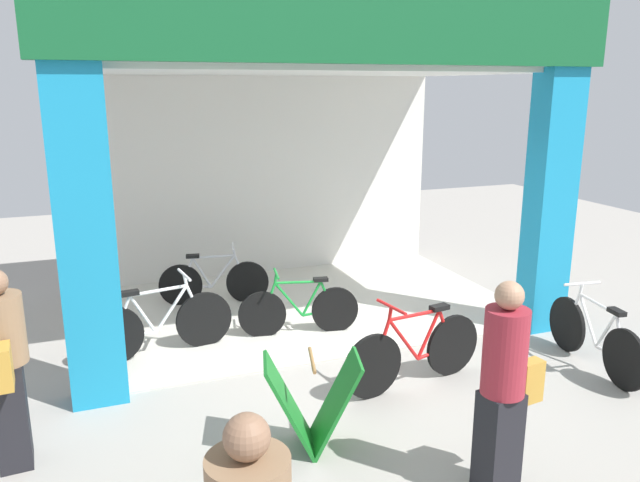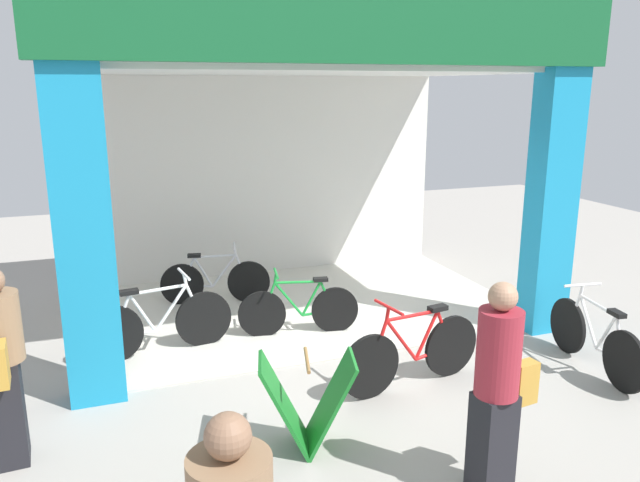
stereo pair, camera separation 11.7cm
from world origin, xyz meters
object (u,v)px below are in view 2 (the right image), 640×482
at_px(pedestrian_1, 497,389).
at_px(bicycle_inside_1, 215,281).
at_px(bicycle_inside_0, 159,323).
at_px(sandwich_board_sign, 307,403).
at_px(bicycle_inside_2, 299,309).
at_px(pedestrian_3, 2,364).
at_px(bicycle_parked_0, 413,352).
at_px(bicycle_parked_1, 595,339).

bearing_deg(pedestrian_1, bicycle_inside_1, 103.55).
xyz_separation_m(bicycle_inside_0, sandwich_board_sign, (0.97, -2.34, 0.04)).
xyz_separation_m(bicycle_inside_2, pedestrian_1, (0.41, -3.39, 0.53)).
relative_size(bicycle_inside_1, sandwich_board_sign, 1.67).
xyz_separation_m(sandwich_board_sign, pedestrian_3, (-2.32, 0.61, 0.45)).
bearing_deg(bicycle_parked_0, bicycle_inside_0, 144.48).
distance_m(bicycle_inside_0, bicycle_inside_2, 1.66).
bearing_deg(bicycle_inside_0, pedestrian_3, -127.83).
bearing_deg(bicycle_inside_2, pedestrian_3, -150.02).
relative_size(bicycle_inside_2, bicycle_parked_1, 0.92).
distance_m(sandwich_board_sign, pedestrian_3, 2.44).
height_order(bicycle_inside_2, bicycle_parked_1, bicycle_parked_1).
bearing_deg(bicycle_inside_1, sandwich_board_sign, -89.00).
bearing_deg(bicycle_inside_2, bicycle_inside_1, 117.47).
bearing_deg(bicycle_inside_1, pedestrian_1, -76.45).
relative_size(bicycle_parked_1, sandwich_board_sign, 1.79).
relative_size(bicycle_inside_0, pedestrian_3, 1.02).
relative_size(bicycle_inside_0, bicycle_inside_2, 1.14).
bearing_deg(pedestrian_1, bicycle_inside_2, 96.90).
distance_m(bicycle_parked_0, bicycle_parked_1, 2.03).
height_order(sandwich_board_sign, pedestrian_1, pedestrian_1).
relative_size(bicycle_inside_1, pedestrian_3, 0.91).
bearing_deg(pedestrian_1, bicycle_parked_1, 31.59).
xyz_separation_m(bicycle_inside_0, bicycle_parked_1, (4.33, -2.00, -0.02)).
height_order(bicycle_inside_0, bicycle_parked_0, bicycle_inside_0).
height_order(bicycle_inside_0, bicycle_inside_1, bicycle_inside_0).
bearing_deg(bicycle_inside_1, bicycle_inside_0, -121.83).
xyz_separation_m(bicycle_inside_2, bicycle_parked_1, (2.66, -2.00, 0.03)).
distance_m(bicycle_inside_2, bicycle_parked_1, 3.33).
height_order(bicycle_parked_1, pedestrian_1, pedestrian_1).
relative_size(bicycle_parked_0, bicycle_parked_1, 1.04).
height_order(bicycle_parked_1, sandwich_board_sign, bicycle_parked_1).
height_order(bicycle_inside_2, pedestrian_3, pedestrian_3).
distance_m(bicycle_inside_1, pedestrian_1, 5.01).
xyz_separation_m(bicycle_parked_1, pedestrian_3, (-5.67, 0.27, 0.51)).
xyz_separation_m(pedestrian_1, pedestrian_3, (-3.42, 1.65, 0.01)).
distance_m(bicycle_parked_1, sandwich_board_sign, 3.37).
bearing_deg(pedestrian_3, bicycle_inside_2, 29.98).
bearing_deg(sandwich_board_sign, pedestrian_1, -43.33).
bearing_deg(sandwich_board_sign, pedestrian_3, 165.22).
height_order(bicycle_inside_1, pedestrian_1, pedestrian_1).
bearing_deg(bicycle_inside_2, bicycle_parked_1, -36.94).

